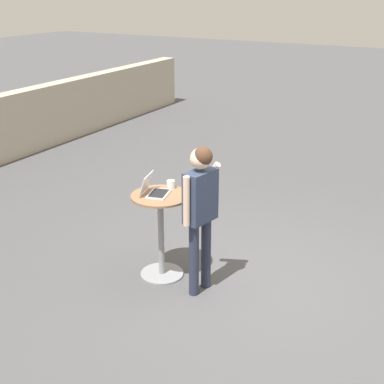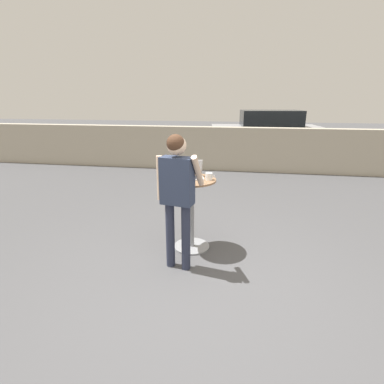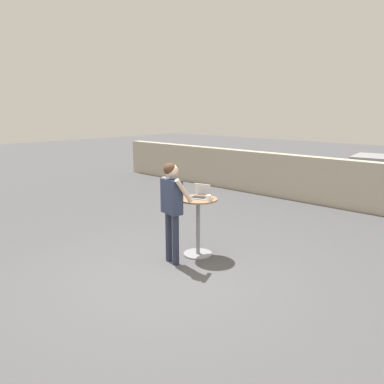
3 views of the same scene
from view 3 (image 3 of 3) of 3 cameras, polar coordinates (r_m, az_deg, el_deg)
ground_plane at (r=5.86m, az=-4.10°, el=-12.91°), size 50.00×50.00×0.00m
pavement_kerb at (r=10.54m, az=20.55°, el=1.41°), size 16.33×0.35×1.26m
cafe_table at (r=6.50m, az=0.93°, el=-4.49°), size 0.66×0.66×1.02m
laptop at (r=6.44m, az=1.28°, el=-0.41°), size 0.37×0.36×0.23m
coffee_mug at (r=6.23m, az=2.55°, el=-0.91°), size 0.13×0.09×0.10m
standing_person at (r=6.05m, az=-3.12°, el=-1.31°), size 0.56×0.33×1.69m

